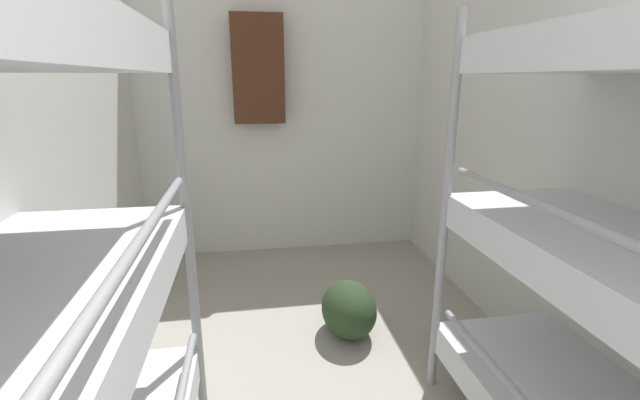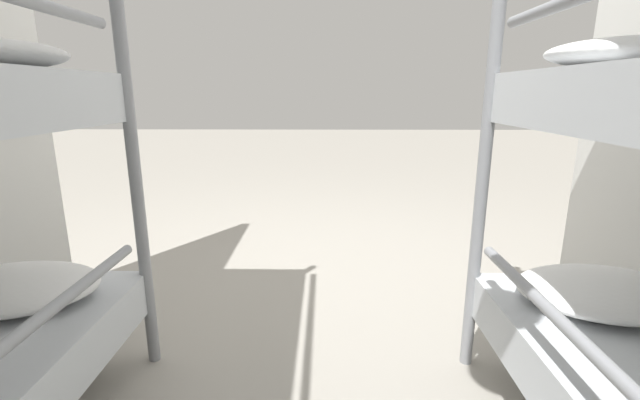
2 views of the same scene
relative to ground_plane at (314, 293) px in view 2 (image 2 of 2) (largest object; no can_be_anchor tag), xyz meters
name	(u,v)px [view 2 (image 2 of 2)]	position (x,y,z in m)	size (l,w,h in m)	color
ground_plane	(314,293)	(0.00, 0.00, 0.00)	(20.00, 20.00, 0.00)	gray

